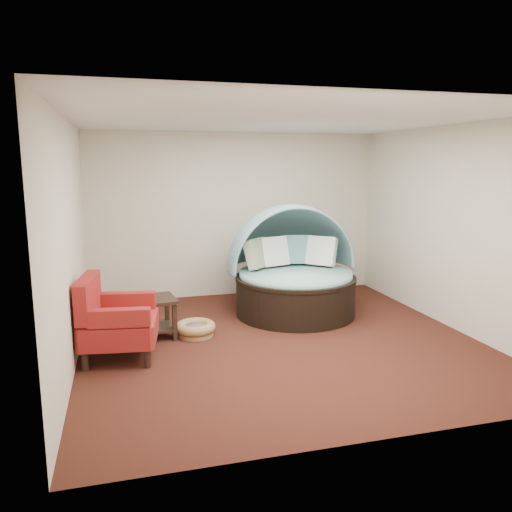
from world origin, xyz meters
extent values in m
plane|color=#431D13|center=(0.00, 0.00, 0.00)|extent=(5.00, 5.00, 0.00)
plane|color=beige|center=(0.00, 2.50, 1.40)|extent=(5.00, 0.00, 5.00)
plane|color=beige|center=(0.00, -2.50, 1.40)|extent=(5.00, 0.00, 5.00)
plane|color=beige|center=(-2.50, 0.00, 1.40)|extent=(0.00, 5.00, 5.00)
plane|color=beige|center=(2.50, 0.00, 1.40)|extent=(0.00, 5.00, 5.00)
plane|color=white|center=(0.00, 0.00, 2.80)|extent=(5.00, 5.00, 0.00)
cylinder|color=black|center=(0.59, 1.05, 0.28)|extent=(1.83, 1.83, 0.55)
cylinder|color=black|center=(0.59, 1.05, 0.57)|extent=(1.85, 1.85, 0.05)
cylinder|color=#9ED7CA|center=(0.59, 1.05, 0.61)|extent=(1.73, 1.73, 0.12)
cube|color=#315B37|center=(0.06, 1.37, 0.91)|extent=(0.51, 0.51, 0.48)
cube|color=white|center=(0.37, 1.46, 0.91)|extent=(0.52, 0.38, 0.48)
cube|color=#5FA0A5|center=(0.79, 1.53, 0.91)|extent=(0.51, 0.37, 0.48)
cube|color=white|center=(1.11, 1.31, 0.91)|extent=(0.51, 0.51, 0.48)
cylinder|color=olive|center=(-1.03, 0.47, 0.03)|extent=(0.59, 0.59, 0.06)
torus|color=olive|center=(-1.03, 0.47, 0.12)|extent=(0.67, 0.67, 0.14)
cylinder|color=#5E595D|center=(-1.03, 0.47, 0.10)|extent=(0.40, 0.40, 0.08)
cylinder|color=black|center=(-2.39, -0.35, 0.10)|extent=(0.09, 0.09, 0.20)
cylinder|color=black|center=(-2.29, 0.33, 0.10)|extent=(0.09, 0.09, 0.20)
cylinder|color=black|center=(-1.71, -0.45, 0.10)|extent=(0.09, 0.09, 0.20)
cylinder|color=black|center=(-1.61, 0.23, 0.10)|extent=(0.09, 0.09, 0.20)
cube|color=maroon|center=(-2.00, -0.06, 0.35)|extent=(0.96, 0.96, 0.30)
cube|color=maroon|center=(-2.34, -0.01, 0.75)|extent=(0.28, 0.86, 0.50)
cube|color=maroon|center=(-2.00, -0.43, 0.60)|extent=(0.69, 0.23, 0.20)
cube|color=maroon|center=(-1.89, 0.29, 0.60)|extent=(0.69, 0.23, 0.20)
cube|color=black|center=(-1.57, 0.56, 0.51)|extent=(0.63, 0.63, 0.04)
cube|color=black|center=(-1.57, 0.56, 0.13)|extent=(0.55, 0.55, 0.03)
cube|color=black|center=(-1.76, 0.31, 0.25)|extent=(0.06, 0.06, 0.49)
cube|color=black|center=(-1.82, 0.75, 0.25)|extent=(0.06, 0.06, 0.49)
cube|color=black|center=(-1.32, 0.36, 0.25)|extent=(0.06, 0.06, 0.49)
cube|color=black|center=(-1.37, 0.81, 0.25)|extent=(0.06, 0.06, 0.49)
camera|label=1|loc=(-1.92, -5.91, 2.26)|focal=35.00mm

